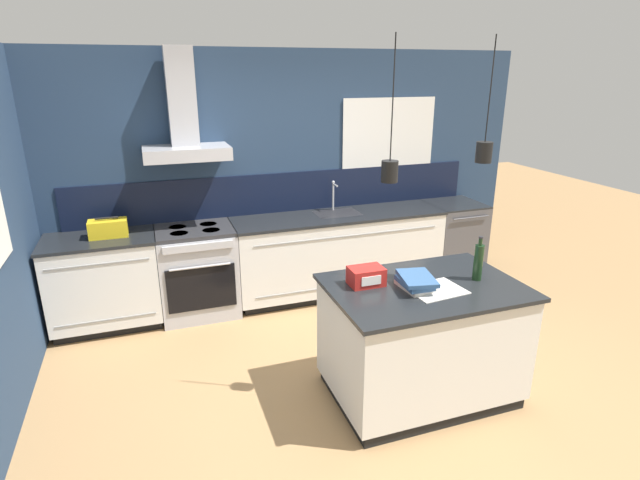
% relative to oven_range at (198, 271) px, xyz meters
% --- Properties ---
extents(ground_plane, '(16.00, 16.00, 0.00)m').
position_rel_oven_range_xyz_m(ground_plane, '(1.00, -1.69, -0.46)').
color(ground_plane, '#A87F51').
rests_on(ground_plane, ground).
extents(wall_back, '(5.60, 2.43, 2.60)m').
position_rel_oven_range_xyz_m(wall_back, '(0.93, 0.31, 0.90)').
color(wall_back, navy).
rests_on(wall_back, ground_plane).
extents(counter_run_left, '(1.01, 0.64, 0.91)m').
position_rel_oven_range_xyz_m(counter_run_left, '(-0.87, 0.01, 0.01)').
color(counter_run_left, black).
rests_on(counter_run_left, ground_plane).
extents(counter_run_sink, '(2.32, 0.64, 1.24)m').
position_rel_oven_range_xyz_m(counter_run_sink, '(1.53, 0.01, 0.01)').
color(counter_run_sink, black).
rests_on(counter_run_sink, ground_plane).
extents(oven_range, '(0.76, 0.66, 0.91)m').
position_rel_oven_range_xyz_m(oven_range, '(0.00, 0.00, 0.00)').
color(oven_range, '#B5B5BA').
rests_on(oven_range, ground_plane).
extents(dishwasher, '(0.61, 0.65, 0.91)m').
position_rel_oven_range_xyz_m(dishwasher, '(2.99, 0.00, -0.00)').
color(dishwasher, '#4C4C51').
rests_on(dishwasher, ground_plane).
extents(kitchen_island, '(1.40, 0.96, 0.91)m').
position_rel_oven_range_xyz_m(kitchen_island, '(1.43, -1.95, 0.00)').
color(kitchen_island, black).
rests_on(kitchen_island, ground_plane).
extents(bottle_on_island, '(0.07, 0.07, 0.34)m').
position_rel_oven_range_xyz_m(bottle_on_island, '(1.85, -1.98, 0.60)').
color(bottle_on_island, '#193319').
rests_on(bottle_on_island, kitchen_island).
extents(book_stack, '(0.28, 0.36, 0.10)m').
position_rel_oven_range_xyz_m(book_stack, '(1.34, -1.98, 0.51)').
color(book_stack, silver).
rests_on(book_stack, kitchen_island).
extents(red_supply_box, '(0.25, 0.18, 0.13)m').
position_rel_oven_range_xyz_m(red_supply_box, '(1.04, -1.80, 0.52)').
color(red_supply_box, red).
rests_on(red_supply_box, kitchen_island).
extents(paper_pile, '(0.41, 0.34, 0.01)m').
position_rel_oven_range_xyz_m(paper_pile, '(1.46, -2.05, 0.46)').
color(paper_pile, silver).
rests_on(paper_pile, kitchen_island).
extents(yellow_toolbox, '(0.34, 0.18, 0.19)m').
position_rel_oven_range_xyz_m(yellow_toolbox, '(-0.78, 0.00, 0.54)').
color(yellow_toolbox, gold).
rests_on(yellow_toolbox, counter_run_left).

